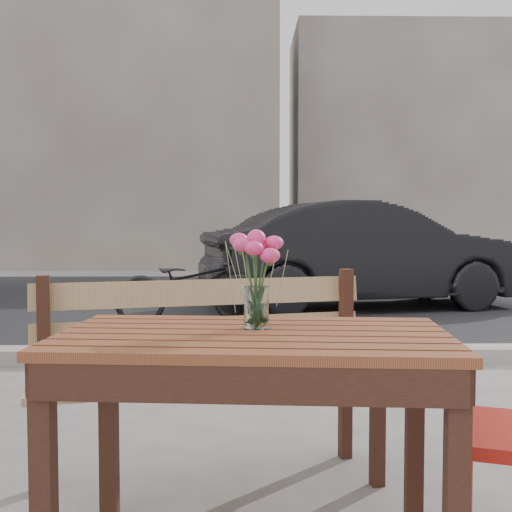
% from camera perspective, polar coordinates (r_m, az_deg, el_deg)
% --- Properties ---
extents(street, '(30.00, 8.12, 0.12)m').
position_cam_1_polar(street, '(7.09, -2.65, -5.62)').
color(street, black).
rests_on(street, ground).
extents(backdrop_buildings, '(15.50, 4.00, 8.00)m').
position_cam_1_polar(backdrop_buildings, '(16.53, -1.18, 11.74)').
color(backdrop_buildings, slate).
rests_on(backdrop_buildings, ground).
extents(main_table, '(1.27, 0.81, 0.75)m').
position_cam_1_polar(main_table, '(2.04, -0.22, -10.21)').
color(main_table, maroon).
rests_on(main_table, ground).
extents(main_bench, '(1.51, 0.78, 0.90)m').
position_cam_1_polar(main_bench, '(2.74, -4.28, -8.53)').
color(main_bench, '#A57D55').
rests_on(main_bench, ground).
extents(main_vase, '(0.17, 0.17, 0.32)m').
position_cam_1_polar(main_vase, '(2.07, 0.03, -0.99)').
color(main_vase, white).
rests_on(main_vase, main_table).
extents(parked_car, '(4.31, 2.26, 1.35)m').
position_cam_1_polar(parked_car, '(8.31, 9.65, 0.08)').
color(parked_car, black).
rests_on(parked_car, ground).
extents(bicycle, '(1.64, 0.76, 0.83)m').
position_cam_1_polar(bicycle, '(6.87, -5.90, -2.66)').
color(bicycle, black).
rests_on(bicycle, ground).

